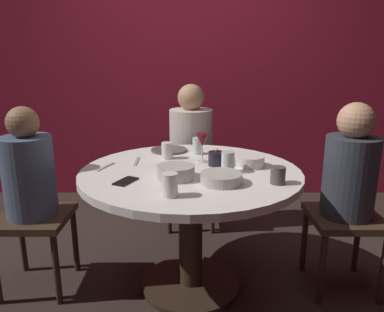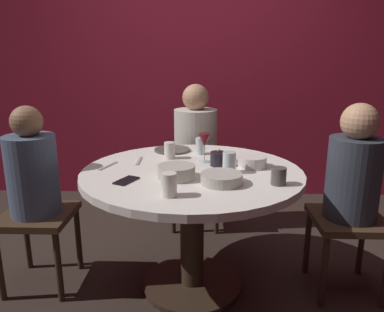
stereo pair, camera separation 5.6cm
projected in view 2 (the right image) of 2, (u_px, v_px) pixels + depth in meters
ground_plane at (192, 285)px, 2.29m from camera, size 8.00×8.00×0.00m
back_wall at (198, 63)px, 3.56m from camera, size 6.00×0.10×2.60m
dining_table at (192, 198)px, 2.14m from camera, size 1.24×1.24×0.74m
seated_diner_left at (33, 178)px, 2.14m from camera, size 0.40×0.40×1.10m
seated_diner_back at (196, 140)px, 2.95m from camera, size 0.40×0.40×1.16m
seated_diner_right at (353, 179)px, 2.08m from camera, size 0.40×0.40×1.12m
candle_holder at (218, 159)px, 2.17m from camera, size 0.10×0.10×0.10m
wine_glass at (204, 141)px, 2.22m from camera, size 0.08×0.08×0.18m
dinner_plate at (172, 150)px, 2.52m from camera, size 0.24×0.24×0.01m
cell_phone at (126, 181)px, 1.90m from camera, size 0.12×0.16×0.01m
bowl_serving_large at (221, 178)px, 1.86m from camera, size 0.21×0.21×0.05m
bowl_salad_center at (252, 162)px, 2.15m from camera, size 0.16×0.16×0.06m
bowl_small_white at (176, 172)px, 1.94m from camera, size 0.20×0.20×0.07m
cup_near_candle at (170, 150)px, 2.32m from camera, size 0.07×0.07×0.10m
cup_by_left_diner at (200, 146)px, 2.42m from camera, size 0.06×0.06×0.11m
cup_by_right_diner at (169, 185)px, 1.69m from camera, size 0.07×0.07×0.11m
cup_center_front at (229, 162)px, 2.03m from camera, size 0.07×0.07×0.12m
cup_far_edge at (279, 176)px, 1.85m from camera, size 0.07×0.07×0.09m
fork_near_plate at (139, 161)px, 2.27m from camera, size 0.02×0.18×0.01m
knife_near_plate at (108, 166)px, 2.16m from camera, size 0.08×0.17×0.01m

